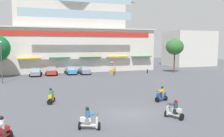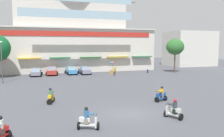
# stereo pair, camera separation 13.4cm
# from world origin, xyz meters

# --- Properties ---
(ground_plane) EXTENTS (128.00, 128.00, 0.00)m
(ground_plane) POSITION_xyz_m (0.00, 13.00, 0.00)
(ground_plane) COLOR #4E4F57
(colonial_building) EXTENTS (36.40, 18.72, 18.89)m
(colonial_building) POSITION_xyz_m (0.00, 36.84, 8.21)
(colonial_building) COLOR silver
(colonial_building) RESTS_ON ground
(flank_building_right) EXTENTS (12.11, 9.19, 9.48)m
(flank_building_right) POSITION_xyz_m (33.31, 37.74, 4.74)
(flank_building_right) COLOR silver
(flank_building_right) RESTS_ON ground
(plaza_tree_1) EXTENTS (3.74, 3.38, 7.01)m
(plaza_tree_1) POSITION_xyz_m (19.80, 23.99, 5.34)
(plaza_tree_1) COLOR brown
(plaza_tree_1) RESTS_ON ground
(parked_car_0) EXTENTS (2.40, 4.12, 1.45)m
(parked_car_0) POSITION_xyz_m (-7.66, 27.19, 0.73)
(parked_car_0) COLOR gray
(parked_car_0) RESTS_ON ground
(parked_car_1) EXTENTS (2.51, 4.10, 1.60)m
(parked_car_1) POSITION_xyz_m (-4.82, 27.58, 0.79)
(parked_car_1) COLOR #AE3127
(parked_car_1) RESTS_ON ground
(parked_car_2) EXTENTS (2.35, 4.28, 1.50)m
(parked_car_2) POSITION_xyz_m (-1.15, 27.75, 0.76)
(parked_car_2) COLOR #3F85C3
(parked_car_2) RESTS_ON ground
(parked_car_3) EXTENTS (2.44, 4.02, 1.54)m
(parked_car_3) POSITION_xyz_m (1.38, 27.05, 0.77)
(parked_car_3) COLOR gray
(parked_car_3) RESTS_ON ground
(scooter_rider_0) EXTENTS (1.54, 1.01, 1.58)m
(scooter_rider_0) POSITION_xyz_m (-3.98, -2.49, 0.65)
(scooter_rider_0) COLOR black
(scooter_rider_0) RESTS_ON ground
(scooter_rider_1) EXTENTS (1.12, 1.54, 1.56)m
(scooter_rider_1) POSITION_xyz_m (2.83, -2.19, 0.65)
(scooter_rider_1) COLOR black
(scooter_rider_1) RESTS_ON ground
(scooter_rider_2) EXTENTS (1.32, 1.34, 1.54)m
(scooter_rider_2) POSITION_xyz_m (-9.32, -2.81, 0.64)
(scooter_rider_2) COLOR black
(scooter_rider_2) RESTS_ON ground
(scooter_rider_3) EXTENTS (0.87, 1.48, 1.54)m
(scooter_rider_3) POSITION_xyz_m (-6.03, 5.57, 0.64)
(scooter_rider_3) COLOR black
(scooter_rider_3) RESTS_ON ground
(scooter_rider_4) EXTENTS (1.46, 0.93, 1.54)m
(scooter_rider_4) POSITION_xyz_m (4.65, 2.93, 0.64)
(scooter_rider_4) COLOR black
(scooter_rider_4) RESTS_ON ground
(pedestrian_0) EXTENTS (0.54, 0.54, 1.67)m
(pedestrian_0) POSITION_xyz_m (7.32, 25.79, 0.94)
(pedestrian_0) COLOR #48403F
(pedestrian_0) RESTS_ON ground
(pedestrian_1) EXTENTS (0.44, 0.44, 1.60)m
(pedestrian_1) POSITION_xyz_m (13.98, 24.66, 0.90)
(pedestrian_1) COLOR #191E50
(pedestrian_1) RESTS_ON ground
(pedestrian_2) EXTENTS (0.38, 0.38, 1.65)m
(pedestrian_2) POSITION_xyz_m (6.10, 22.67, 0.96)
(pedestrian_2) COLOR #2F3248
(pedestrian_2) RESTS_ON ground
(streetlamp_near) EXTENTS (0.40, 0.40, 6.30)m
(streetlamp_near) POSITION_xyz_m (-12.33, 19.88, 3.71)
(streetlamp_near) COLOR #474C51
(streetlamp_near) RESTS_ON ground
(balloon_vendor_cart) EXTENTS (1.08, 1.00, 2.50)m
(balloon_vendor_cart) POSITION_xyz_m (6.62, 25.42, 0.99)
(balloon_vendor_cart) COLOR olive
(balloon_vendor_cart) RESTS_ON ground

